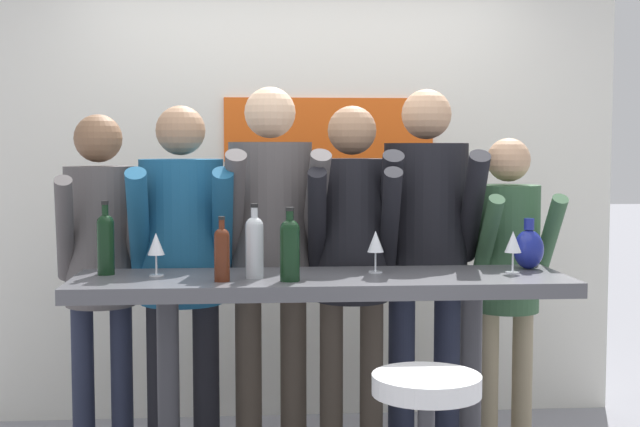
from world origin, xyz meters
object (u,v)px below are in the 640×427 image
(wine_bottle_0, at_px, (254,244))
(wine_glass_1, at_px, (376,243))
(wine_glass_2, at_px, (513,243))
(wine_bottle_3, at_px, (222,252))
(tasting_table, at_px, (322,320))
(person_center_left, at_px, (271,237))
(wine_bottle_1, at_px, (106,241))
(wine_glass_0, at_px, (156,246))
(wine_bottle_2, at_px, (290,247))
(person_far_left, at_px, (100,252))
(person_left, at_px, (182,251))
(person_center, at_px, (352,247))
(person_center_right, at_px, (426,236))
(person_right, at_px, (508,263))
(decorative_vase, at_px, (529,249))

(wine_bottle_0, relative_size, wine_glass_1, 1.70)
(wine_glass_2, bearing_deg, wine_bottle_3, -173.47)
(tasting_table, xyz_separation_m, person_center_left, (-0.20, 0.52, 0.29))
(wine_bottle_1, distance_m, wine_glass_2, 1.69)
(wine_glass_0, bearing_deg, person_center_left, 44.56)
(wine_bottle_0, bearing_deg, wine_bottle_1, 166.39)
(wine_bottle_2, bearing_deg, tasting_table, 44.38)
(wine_bottle_2, bearing_deg, wine_glass_0, 161.04)
(tasting_table, relative_size, person_far_left, 1.19)
(person_center_left, xyz_separation_m, wine_glass_2, (1.00, -0.51, 0.01))
(person_left, distance_m, person_center, 0.78)
(person_center_right, relative_size, person_right, 1.14)
(wine_bottle_1, bearing_deg, wine_bottle_0, -13.61)
(person_center_right, relative_size, wine_glass_0, 10.27)
(tasting_table, bearing_deg, person_center, 69.30)
(wine_bottle_2, xyz_separation_m, wine_glass_1, (0.37, 0.21, -0.01))
(wine_bottle_1, height_order, wine_glass_2, wine_bottle_1)
(wine_bottle_2, xyz_separation_m, wine_bottle_3, (-0.27, 0.01, -0.02))
(wine_glass_1, bearing_deg, decorative_vase, 5.15)
(wine_glass_0, xyz_separation_m, decorative_vase, (1.58, 0.09, -0.04))
(tasting_table, xyz_separation_m, wine_bottle_3, (-0.40, -0.12, 0.30))
(person_center_left, height_order, decorative_vase, person_center_left)
(wine_bottle_3, xyz_separation_m, wine_glass_0, (-0.27, 0.17, 0.01))
(person_right, distance_m, wine_glass_2, 0.54)
(person_center, height_order, wine_bottle_1, person_center)
(person_left, distance_m, wine_glass_2, 1.48)
(tasting_table, bearing_deg, wine_glass_0, 175.58)
(person_far_left, xyz_separation_m, wine_glass_1, (1.21, -0.46, 0.08))
(person_far_left, bearing_deg, wine_glass_2, -26.78)
(person_center_right, xyz_separation_m, decorative_vase, (0.37, -0.42, -0.02))
(wine_glass_2, bearing_deg, person_far_left, 163.68)
(tasting_table, relative_size, wine_glass_0, 11.42)
(person_center_left, bearing_deg, wine_glass_0, -140.73)
(tasting_table, height_order, wine_bottle_3, wine_bottle_3)
(wine_glass_0, bearing_deg, person_far_left, 122.07)
(person_center, height_order, wine_bottle_2, person_center)
(wine_bottle_1, bearing_deg, person_right, 13.01)
(person_center_right, distance_m, person_right, 0.41)
(person_right, distance_m, decorative_vase, 0.40)
(person_left, bearing_deg, wine_glass_2, -21.26)
(person_left, bearing_deg, wine_bottle_1, -130.66)
(person_left, xyz_separation_m, wine_glass_2, (1.41, -0.46, 0.07))
(person_center_left, height_order, wine_bottle_0, person_center_left)
(person_center, bearing_deg, person_far_left, -179.45)
(person_center, bearing_deg, wine_bottle_1, -157.07)
(wine_glass_1, bearing_deg, person_left, 154.64)
(person_left, relative_size, wine_bottle_1, 5.67)
(person_left, height_order, wine_bottle_3, person_left)
(person_left, relative_size, person_right, 1.09)
(person_center_right, distance_m, wine_bottle_3, 1.16)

